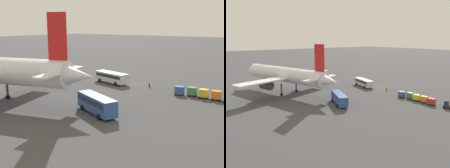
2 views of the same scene
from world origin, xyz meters
The scene contains 11 objects.
ground_plane centered at (0.00, 0.00, 0.00)m, with size 600.00×600.00×0.00m, color #424244.
airplane centered at (14.14, 33.20, 6.71)m, with size 45.41×38.78×17.82m.
shuttle_bus_near centered at (5.29, 3.17, 1.81)m, with size 11.05×5.36×3.00m.
shuttle_bus_far centered at (-7.91, 26.30, 1.96)m, with size 10.53×6.44×3.28m.
baggage_tug centered at (-30.02, 4.44, 0.94)m, with size 2.63×2.09×2.10m.
worker_person centered at (-5.19, 1.13, 0.87)m, with size 0.38×0.38×1.74m.
cargo_cart_red centered at (-25.60, 5.13, 1.19)m, with size 2.18×1.91×2.06m.
cargo_cart_orange centered at (-22.92, 4.68, 1.19)m, with size 2.18×1.91×2.06m.
cargo_cart_yellow centered at (-20.25, 4.71, 1.19)m, with size 2.18×1.91×2.06m.
cargo_cart_green centered at (-17.57, 4.26, 1.19)m, with size 2.18×1.91×2.06m.
cargo_cart_blue centered at (-14.90, 5.05, 1.19)m, with size 2.18×1.91×2.06m.
Camera 2 is at (-57.94, 65.44, 19.73)m, focal length 35.00 mm.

